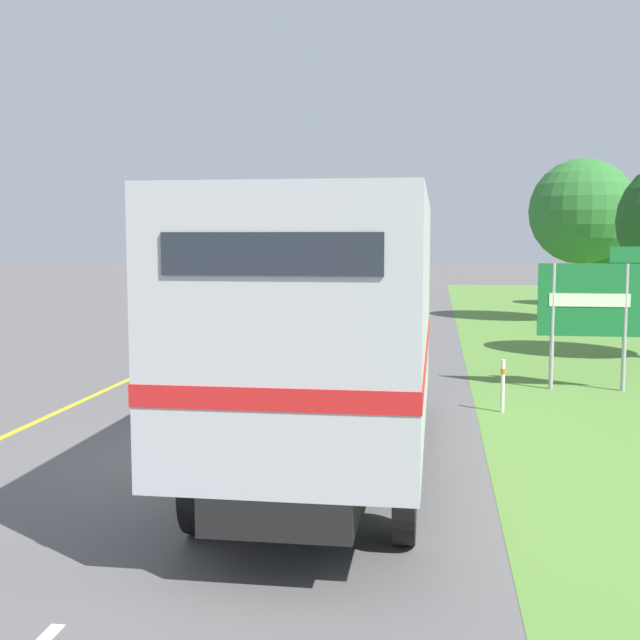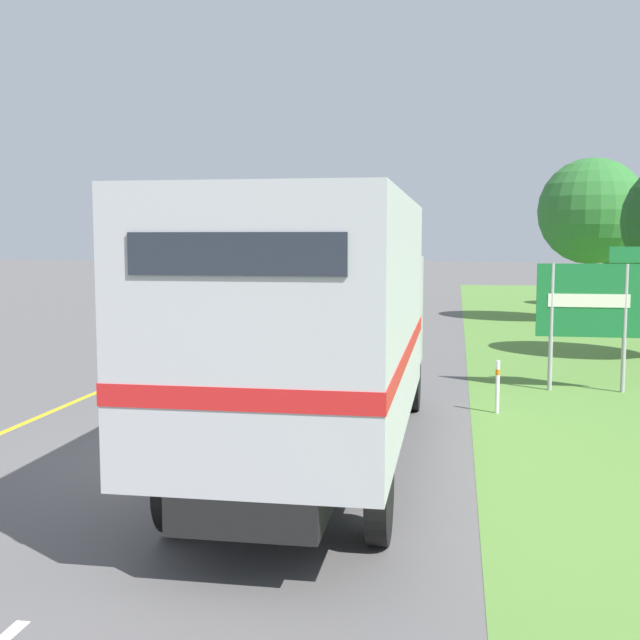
% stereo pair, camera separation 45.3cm
% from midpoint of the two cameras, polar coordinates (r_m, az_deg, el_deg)
% --- Properties ---
extents(ground_plane, '(200.00, 200.00, 0.00)m').
position_cam_midpoint_polar(ground_plane, '(11.62, -6.72, -9.64)').
color(ground_plane, '#5B5959').
extents(edge_line_yellow, '(0.12, 59.34, 0.01)m').
position_cam_midpoint_polar(edge_line_yellow, '(25.80, -5.90, -1.08)').
color(edge_line_yellow, yellow).
rests_on(edge_line_yellow, ground).
extents(centre_dash_near, '(0.12, 2.60, 0.01)m').
position_cam_midpoint_polar(centre_dash_near, '(11.91, -6.29, -9.24)').
color(centre_dash_near, white).
rests_on(centre_dash_near, ground).
extents(centre_dash_mid_a, '(0.12, 2.60, 0.01)m').
position_cam_midpoint_polar(centre_dash_mid_a, '(18.20, -0.57, -3.94)').
color(centre_dash_mid_a, white).
rests_on(centre_dash_mid_a, ground).
extents(centre_dash_mid_b, '(0.12, 2.60, 0.01)m').
position_cam_midpoint_polar(centre_dash_mid_b, '(24.65, 2.16, -1.38)').
color(centre_dash_mid_b, white).
rests_on(centre_dash_mid_b, ground).
extents(centre_dash_far, '(0.12, 2.60, 0.01)m').
position_cam_midpoint_polar(centre_dash_far, '(31.17, 3.74, 0.12)').
color(centre_dash_far, white).
rests_on(centre_dash_far, ground).
extents(centre_dash_farthest, '(0.12, 2.60, 0.01)m').
position_cam_midpoint_polar(centre_dash_farthest, '(37.71, 4.78, 1.10)').
color(centre_dash_farthest, white).
rests_on(centre_dash_farthest, ground).
extents(horse_trailer_truck, '(2.51, 8.63, 3.57)m').
position_cam_midpoint_polar(horse_trailer_truck, '(10.62, 1.08, -0.07)').
color(horse_trailer_truck, black).
rests_on(horse_trailer_truck, ground).
extents(lead_car_white, '(1.80, 3.83, 1.80)m').
position_cam_midpoint_polar(lead_car_white, '(26.43, -1.44, 1.10)').
color(lead_car_white, black).
rests_on(lead_car_white, ground).
extents(highway_sign, '(2.03, 0.09, 2.93)m').
position_cam_midpoint_polar(highway_sign, '(17.04, 19.39, 1.15)').
color(highway_sign, '#9E9EA3').
rests_on(highway_sign, ground).
extents(roadside_tree_mid, '(3.87, 3.87, 6.01)m').
position_cam_midpoint_polar(roadside_tree_mid, '(31.16, 19.15, 7.30)').
color(roadside_tree_mid, brown).
rests_on(roadside_tree_mid, ground).
extents(roadside_tree_far, '(3.31, 3.31, 4.77)m').
position_cam_midpoint_polar(roadside_tree_far, '(38.78, 21.57, 5.43)').
color(roadside_tree_far, brown).
rests_on(roadside_tree_far, ground).
extents(delineator_post, '(0.08, 0.08, 0.95)m').
position_cam_midpoint_polar(delineator_post, '(14.60, 13.38, -4.53)').
color(delineator_post, white).
rests_on(delineator_post, ground).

